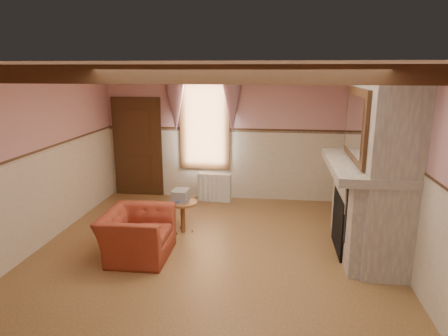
# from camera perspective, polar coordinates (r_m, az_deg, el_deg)

# --- Properties ---
(floor) EXTENTS (5.50, 6.00, 0.01)m
(floor) POSITION_cam_1_polar(r_m,az_deg,el_deg) (6.10, -2.04, -12.87)
(floor) COLOR brown
(floor) RESTS_ON ground
(ceiling) EXTENTS (5.50, 6.00, 0.01)m
(ceiling) POSITION_cam_1_polar(r_m,az_deg,el_deg) (5.45, -2.30, 14.43)
(ceiling) COLOR silver
(ceiling) RESTS_ON wall_back
(wall_back) EXTENTS (5.50, 0.02, 2.80)m
(wall_back) POSITION_cam_1_polar(r_m,az_deg,el_deg) (8.53, 1.25, 4.81)
(wall_back) COLOR tan
(wall_back) RESTS_ON floor
(wall_front) EXTENTS (5.50, 0.02, 2.80)m
(wall_front) POSITION_cam_1_polar(r_m,az_deg,el_deg) (2.88, -12.62, -14.40)
(wall_front) COLOR tan
(wall_front) RESTS_ON floor
(wall_left) EXTENTS (0.02, 6.00, 2.80)m
(wall_left) POSITION_cam_1_polar(r_m,az_deg,el_deg) (6.65, -26.23, 0.75)
(wall_left) COLOR tan
(wall_left) RESTS_ON floor
(wall_right) EXTENTS (0.02, 6.00, 2.80)m
(wall_right) POSITION_cam_1_polar(r_m,az_deg,el_deg) (5.83, 25.56, -0.87)
(wall_right) COLOR tan
(wall_right) RESTS_ON floor
(wainscot) EXTENTS (5.50, 6.00, 1.50)m
(wainscot) POSITION_cam_1_polar(r_m,az_deg,el_deg) (5.80, -2.11, -6.25)
(wainscot) COLOR beige
(wainscot) RESTS_ON floor
(chair_rail) EXTENTS (5.50, 6.00, 0.08)m
(chair_rail) POSITION_cam_1_polar(r_m,az_deg,el_deg) (5.59, -2.18, 0.99)
(chair_rail) COLOR black
(chair_rail) RESTS_ON wainscot
(firebox) EXTENTS (0.20, 0.95, 0.90)m
(firebox) POSITION_cam_1_polar(r_m,az_deg,el_deg) (6.49, 16.72, -7.47)
(firebox) COLOR black
(firebox) RESTS_ON floor
(armchair) EXTENTS (0.96, 1.10, 0.70)m
(armchair) POSITION_cam_1_polar(r_m,az_deg,el_deg) (6.18, -12.30, -9.24)
(armchair) COLOR maroon
(armchair) RESTS_ON floor
(side_table) EXTENTS (0.58, 0.58, 0.55)m
(side_table) POSITION_cam_1_polar(r_m,az_deg,el_deg) (6.97, -5.90, -6.95)
(side_table) COLOR brown
(side_table) RESTS_ON floor
(book_stack) EXTENTS (0.28, 0.33, 0.20)m
(book_stack) POSITION_cam_1_polar(r_m,az_deg,el_deg) (6.89, -6.23, -3.92)
(book_stack) COLOR #B7AD8C
(book_stack) RESTS_ON side_table
(radiator) EXTENTS (0.71, 0.22, 0.60)m
(radiator) POSITION_cam_1_polar(r_m,az_deg,el_deg) (8.53, -1.37, -2.78)
(radiator) COLOR silver
(radiator) RESTS_ON floor
(bowl) EXTENTS (0.36, 0.36, 0.09)m
(bowl) POSITION_cam_1_polar(r_m,az_deg,el_deg) (6.01, 20.05, 0.70)
(bowl) COLOR brown
(bowl) RESTS_ON mantel
(mantel_clock) EXTENTS (0.14, 0.24, 0.20)m
(mantel_clock) POSITION_cam_1_polar(r_m,az_deg,el_deg) (7.01, 18.31, 3.10)
(mantel_clock) COLOR black
(mantel_clock) RESTS_ON mantel
(oil_lamp) EXTENTS (0.11, 0.11, 0.28)m
(oil_lamp) POSITION_cam_1_polar(r_m,az_deg,el_deg) (6.70, 18.82, 2.94)
(oil_lamp) COLOR gold
(oil_lamp) RESTS_ON mantel
(candle_red) EXTENTS (0.06, 0.06, 0.16)m
(candle_red) POSITION_cam_1_polar(r_m,az_deg,el_deg) (5.47, 21.28, -0.25)
(candle_red) COLOR #B01B15
(candle_red) RESTS_ON mantel
(jar_yellow) EXTENTS (0.06, 0.06, 0.12)m
(jar_yellow) POSITION_cam_1_polar(r_m,az_deg,el_deg) (6.08, 19.92, 1.01)
(jar_yellow) COLOR gold
(jar_yellow) RESTS_ON mantel
(fireplace) EXTENTS (0.85, 2.00, 2.80)m
(fireplace) POSITION_cam_1_polar(r_m,az_deg,el_deg) (6.30, 21.13, 0.59)
(fireplace) COLOR gray
(fireplace) RESTS_ON floor
(mantel) EXTENTS (1.05, 2.05, 0.12)m
(mantel) POSITION_cam_1_polar(r_m,az_deg,el_deg) (6.27, 19.50, 0.29)
(mantel) COLOR gray
(mantel) RESTS_ON fireplace
(overmantel_mirror) EXTENTS (0.06, 1.44, 1.04)m
(overmantel_mirror) POSITION_cam_1_polar(r_m,az_deg,el_deg) (6.12, 18.26, 5.90)
(overmantel_mirror) COLOR silver
(overmantel_mirror) RESTS_ON fireplace
(door) EXTENTS (1.10, 0.10, 2.10)m
(door) POSITION_cam_1_polar(r_m,az_deg,el_deg) (9.01, -12.22, 2.72)
(door) COLOR black
(door) RESTS_ON floor
(window) EXTENTS (1.06, 0.08, 2.02)m
(window) POSITION_cam_1_polar(r_m,az_deg,el_deg) (8.55, -2.79, 6.51)
(window) COLOR white
(window) RESTS_ON wall_back
(window_drapes) EXTENTS (1.30, 0.14, 1.40)m
(window_drapes) POSITION_cam_1_polar(r_m,az_deg,el_deg) (8.40, -2.95, 10.49)
(window_drapes) COLOR gray
(window_drapes) RESTS_ON wall_back
(ceiling_beam_front) EXTENTS (5.50, 0.18, 0.20)m
(ceiling_beam_front) POSITION_cam_1_polar(r_m,az_deg,el_deg) (4.27, -5.12, 13.19)
(ceiling_beam_front) COLOR black
(ceiling_beam_front) RESTS_ON ceiling
(ceiling_beam_back) EXTENTS (5.50, 0.18, 0.20)m
(ceiling_beam_back) POSITION_cam_1_polar(r_m,az_deg,el_deg) (6.63, -0.47, 13.49)
(ceiling_beam_back) COLOR black
(ceiling_beam_back) RESTS_ON ceiling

